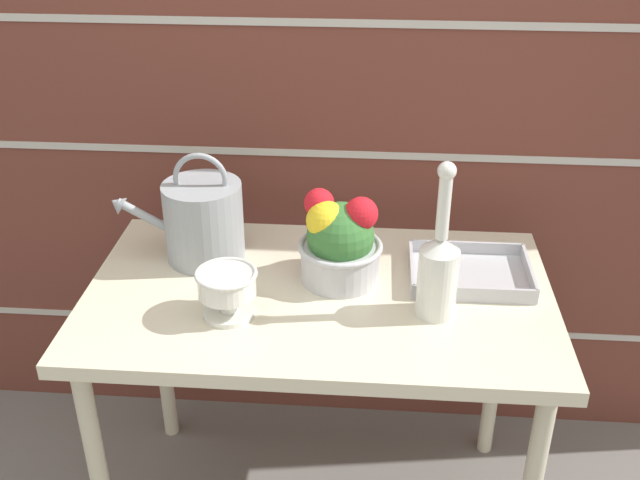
# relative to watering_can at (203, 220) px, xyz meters

# --- Properties ---
(brick_wall) EXTENTS (3.60, 0.08, 2.20)m
(brick_wall) POSITION_rel_watering_can_xyz_m (0.31, 0.33, 0.25)
(brick_wall) COLOR brown
(brick_wall) RESTS_ON ground_plane
(patio_table) EXTENTS (1.12, 0.67, 0.74)m
(patio_table) POSITION_rel_watering_can_xyz_m (0.31, -0.14, -0.19)
(patio_table) COLOR beige
(patio_table) RESTS_ON ground_plane
(watering_can) EXTENTS (0.34, 0.20, 0.29)m
(watering_can) POSITION_rel_watering_can_xyz_m (0.00, 0.00, 0.00)
(watering_can) COLOR #93999E
(watering_can) RESTS_ON patio_table
(crystal_pedestal_bowl) EXTENTS (0.14, 0.14, 0.11)m
(crystal_pedestal_bowl) POSITION_rel_watering_can_xyz_m (0.11, -0.26, -0.04)
(crystal_pedestal_bowl) COLOR silver
(crystal_pedestal_bowl) RESTS_ON patio_table
(flower_planter) EXTENTS (0.21, 0.21, 0.23)m
(flower_planter) POSITION_rel_watering_can_xyz_m (0.35, -0.08, -0.00)
(flower_planter) COLOR #BCBCC1
(flower_planter) RESTS_ON patio_table
(glass_decanter) EXTENTS (0.09, 0.09, 0.37)m
(glass_decanter) POSITION_rel_watering_can_xyz_m (0.58, -0.22, 0.01)
(glass_decanter) COLOR silver
(glass_decanter) RESTS_ON patio_table
(wire_tray) EXTENTS (0.29, 0.23, 0.04)m
(wire_tray) POSITION_rel_watering_can_xyz_m (0.67, -0.05, -0.10)
(wire_tray) COLOR #B7B7BC
(wire_tray) RESTS_ON patio_table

